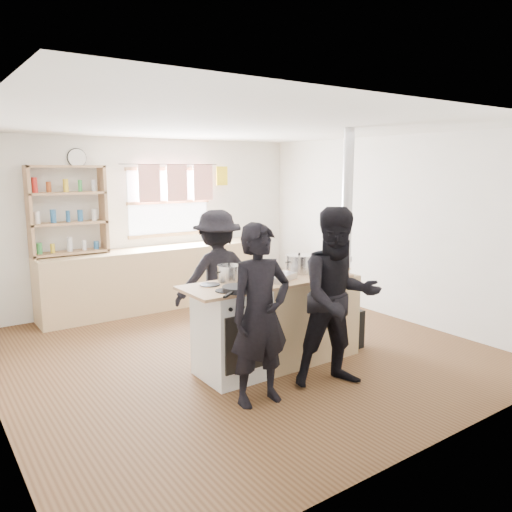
% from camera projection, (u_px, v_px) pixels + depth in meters
% --- Properties ---
extents(ground, '(5.00, 5.00, 0.01)m').
position_uv_depth(ground, '(239.00, 351.00, 5.72)').
color(ground, brown).
rests_on(ground, ground).
extents(back_counter, '(3.40, 0.55, 0.90)m').
position_uv_depth(back_counter, '(158.00, 278.00, 7.43)').
color(back_counter, '#D3B27F').
rests_on(back_counter, ground).
extents(shelving_unit, '(1.00, 0.28, 1.20)m').
position_uv_depth(shelving_unit, '(68.00, 210.00, 6.66)').
color(shelving_unit, tan).
rests_on(shelving_unit, back_counter).
extents(thermos, '(0.10, 0.10, 0.27)m').
position_uv_depth(thermos, '(224.00, 233.00, 7.99)').
color(thermos, silver).
rests_on(thermos, back_counter).
extents(cooking_island, '(1.97, 0.64, 0.93)m').
position_uv_depth(cooking_island, '(279.00, 321.00, 5.27)').
color(cooking_island, white).
rests_on(cooking_island, ground).
extents(skillet_greens, '(0.41, 0.41, 0.05)m').
position_uv_depth(skillet_greens, '(238.00, 288.00, 4.64)').
color(skillet_greens, black).
rests_on(skillet_greens, cooking_island).
extents(roast_tray, '(0.44, 0.38, 0.06)m').
position_uv_depth(roast_tray, '(277.00, 276.00, 5.12)').
color(roast_tray, silver).
rests_on(roast_tray, cooking_island).
extents(stockpot_stove, '(0.24, 0.24, 0.19)m').
position_uv_depth(stockpot_stove, '(229.00, 273.00, 5.03)').
color(stockpot_stove, '#BCBCBE').
rests_on(stockpot_stove, cooking_island).
extents(stockpot_counter, '(0.30, 0.30, 0.22)m').
position_uv_depth(stockpot_counter, '(299.00, 264.00, 5.47)').
color(stockpot_counter, '#B6B6B8').
rests_on(stockpot_counter, cooking_island).
extents(bread_board, '(0.30, 0.23, 0.12)m').
position_uv_depth(bread_board, '(336.00, 266.00, 5.61)').
color(bread_board, tan).
rests_on(bread_board, cooking_island).
extents(flue_heater, '(0.35, 0.35, 2.50)m').
position_uv_depth(flue_heater, '(344.00, 291.00, 5.74)').
color(flue_heater, black).
rests_on(flue_heater, ground).
extents(person_near_left, '(0.61, 0.42, 1.61)m').
position_uv_depth(person_near_left, '(260.00, 315.00, 4.34)').
color(person_near_left, black).
rests_on(person_near_left, ground).
extents(person_near_right, '(1.01, 0.90, 1.71)m').
position_uv_depth(person_near_right, '(339.00, 298.00, 4.69)').
color(person_near_right, black).
rests_on(person_near_right, ground).
extents(person_far, '(1.08, 0.69, 1.59)m').
position_uv_depth(person_far, '(217.00, 277.00, 5.88)').
color(person_far, black).
rests_on(person_far, ground).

